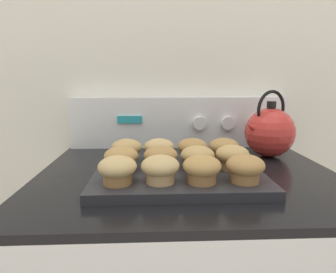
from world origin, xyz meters
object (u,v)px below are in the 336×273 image
object	(u,v)px
muffin_r1_c1	(161,158)
tea_kettle	(269,131)
muffin_r0_c0	(117,169)
muffin_r2_c3	(224,148)
muffin_r1_c0	(121,158)
muffin_pan	(178,174)
muffin_r0_c1	(160,168)
muffin_r2_c0	(127,149)
muffin_r2_c2	(192,149)
muffin_r1_c2	(197,157)
muffin_r1_c3	(232,157)
muffin_r0_c2	(202,169)
muffin_r2_c1	(159,149)
muffin_r0_c3	(245,168)

from	to	relation	value
muffin_r1_c1	tea_kettle	size ratio (longest dim) A/B	0.39
muffin_r0_c0	muffin_r2_c3	xyz separation A→B (m)	(0.27, 0.18, 0.00)
muffin_r1_c0	tea_kettle	bearing A→B (deg)	24.72
tea_kettle	muffin_pan	bearing A→B (deg)	-146.35
muffin_r0_c0	muffin_r0_c1	distance (m)	0.09
muffin_r2_c3	tea_kettle	distance (m)	0.20
tea_kettle	muffin_r2_c3	bearing A→B (deg)	-146.78
muffin_r2_c0	muffin_r2_c2	size ratio (longest dim) A/B	1.00
muffin_r0_c0	muffin_r2_c0	xyz separation A→B (m)	(0.00, 0.18, 0.00)
muffin_r1_c2	muffin_r1_c3	size ratio (longest dim) A/B	1.00
muffin_r0_c2	muffin_r2_c2	world-z (taller)	same
muffin_r2_c1	tea_kettle	size ratio (longest dim) A/B	0.39
muffin_r0_c3	tea_kettle	distance (m)	0.34
muffin_r1_c2	tea_kettle	size ratio (longest dim) A/B	0.39
muffin_r0_c1	muffin_r0_c3	size ratio (longest dim) A/B	1.00
muffin_r0_c3	muffin_r2_c1	distance (m)	0.26
muffin_r0_c1	muffin_r2_c0	world-z (taller)	same
muffin_r0_c1	muffin_r0_c2	xyz separation A→B (m)	(0.09, -0.00, 0.00)
muffin_r0_c3	muffin_r0_c0	bearing A→B (deg)	179.65
muffin_pan	muffin_r0_c1	xyz separation A→B (m)	(-0.05, -0.09, 0.04)
muffin_r0_c1	muffin_r1_c3	bearing A→B (deg)	27.14
muffin_r0_c1	muffin_r2_c0	xyz separation A→B (m)	(-0.09, 0.18, 0.00)
muffin_r0_c2	tea_kettle	xyz separation A→B (m)	(0.26, 0.29, 0.03)
muffin_r2_c2	muffin_r2_c3	world-z (taller)	same
muffin_r0_c0	muffin_r2_c2	bearing A→B (deg)	45.03
muffin_r0_c1	muffin_r0_c2	bearing A→B (deg)	-2.98
muffin_r0_c2	muffin_r2_c0	xyz separation A→B (m)	(-0.18, 0.18, 0.00)
muffin_r0_c0	muffin_r0_c1	world-z (taller)	same
muffin_r0_c0	muffin_r1_c0	xyz separation A→B (m)	(-0.00, 0.09, 0.00)
muffin_r0_c0	muffin_r1_c3	distance (m)	0.29
muffin_r2_c0	muffin_r1_c3	bearing A→B (deg)	-18.30
muffin_r1_c2	tea_kettle	distance (m)	0.33
muffin_r1_c3	muffin_r2_c1	size ratio (longest dim) A/B	1.00
muffin_r0_c3	muffin_r2_c2	size ratio (longest dim) A/B	1.00
muffin_r0_c2	muffin_r0_c3	xyz separation A→B (m)	(0.09, 0.00, 0.00)
muffin_r0_c0	muffin_r2_c3	world-z (taller)	same
muffin_r1_c0	muffin_r2_c0	xyz separation A→B (m)	(0.00, 0.09, 0.00)
muffin_r1_c3	muffin_r2_c0	xyz separation A→B (m)	(-0.27, 0.09, 0.00)
muffin_r1_c2	muffin_r2_c1	world-z (taller)	same
muffin_pan	muffin_r2_c0	bearing A→B (deg)	145.63
muffin_r2_c1	muffin_pan	bearing A→B (deg)	-63.90
muffin_r2_c0	muffin_r2_c2	bearing A→B (deg)	0.04
muffin_r0_c3	muffin_r1_c1	size ratio (longest dim) A/B	1.00
muffin_r1_c1	muffin_r1_c3	xyz separation A→B (m)	(0.18, 0.00, 0.00)
muffin_r0_c0	muffin_r2_c1	world-z (taller)	same
muffin_r2_c1	muffin_r1_c2	bearing A→B (deg)	-45.71
muffin_r2_c2	muffin_r2_c1	bearing A→B (deg)	179.55
muffin_r0_c2	tea_kettle	world-z (taller)	tea_kettle
muffin_r0_c3	muffin_r2_c0	distance (m)	0.33
muffin_r1_c2	muffin_r2_c1	xyz separation A→B (m)	(-0.09, 0.09, 0.00)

